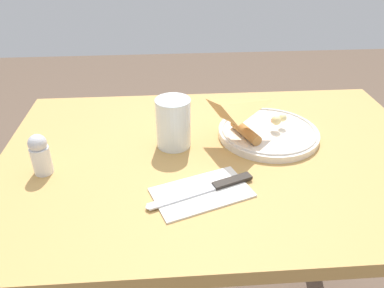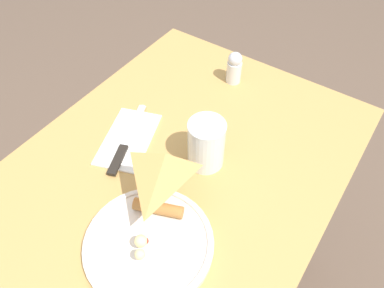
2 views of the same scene
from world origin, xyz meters
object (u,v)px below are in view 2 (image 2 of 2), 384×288
at_px(dining_table, 165,215).
at_px(milk_glass, 206,145).
at_px(salt_shaker, 234,67).
at_px(butter_knife, 126,141).
at_px(plate_pizza, 149,242).
at_px(napkin_folded, 128,139).

xyz_separation_m(dining_table, milk_glass, (0.10, -0.05, 0.19)).
xyz_separation_m(dining_table, salt_shaker, (0.37, 0.04, 0.18)).
relative_size(milk_glass, butter_knife, 0.54).
distance_m(dining_table, plate_pizza, 0.21).
bearing_deg(plate_pizza, napkin_folded, 48.84).
distance_m(butter_knife, salt_shaker, 0.34).
height_order(plate_pizza, milk_glass, milk_glass).
height_order(butter_knife, salt_shaker, salt_shaker).
height_order(milk_glass, napkin_folded, milk_glass).
bearing_deg(milk_glass, butter_knife, 108.25).
xyz_separation_m(milk_glass, napkin_folded, (-0.05, 0.18, -0.05)).
relative_size(dining_table, napkin_folded, 4.69).
bearing_deg(plate_pizza, dining_table, 28.41).
distance_m(dining_table, milk_glass, 0.22).
height_order(milk_glass, salt_shaker, milk_glass).
xyz_separation_m(plate_pizza, butter_knife, (0.17, 0.20, -0.01)).
bearing_deg(butter_knife, dining_table, -128.58).
distance_m(milk_glass, napkin_folded, 0.19).
distance_m(dining_table, butter_knife, 0.20).
bearing_deg(butter_knife, plate_pizza, -151.44).
bearing_deg(napkin_folded, dining_table, -110.81).
bearing_deg(plate_pizza, salt_shaker, 12.61).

